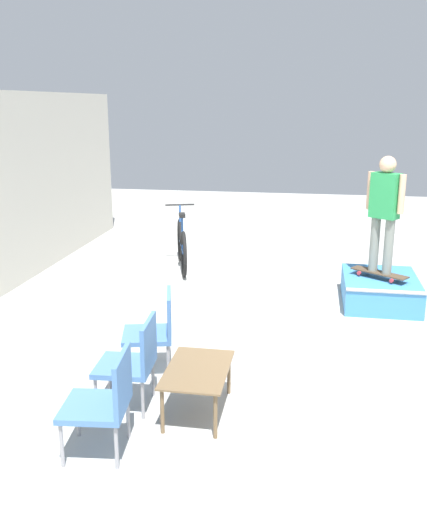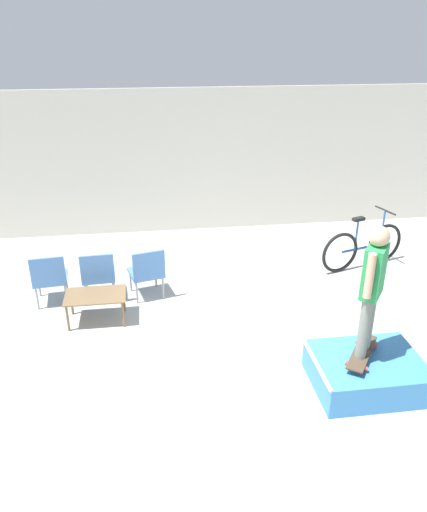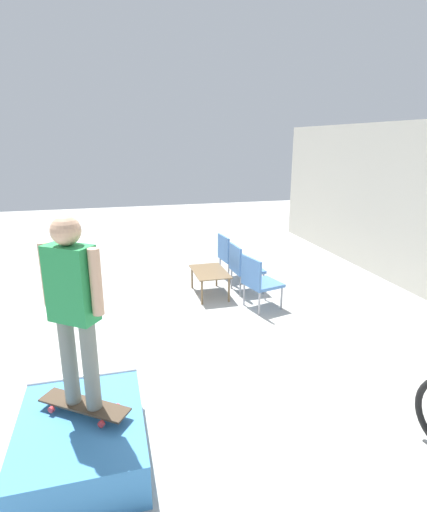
# 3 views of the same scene
# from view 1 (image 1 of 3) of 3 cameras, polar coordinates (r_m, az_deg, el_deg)

# --- Properties ---
(ground_plane) EXTENTS (24.00, 24.00, 0.00)m
(ground_plane) POSITION_cam_1_polar(r_m,az_deg,el_deg) (6.99, 12.67, -9.09)
(ground_plane) COLOR #A8A8A3
(skate_ramp_box) EXTENTS (1.34, 1.04, 0.42)m
(skate_ramp_box) POSITION_cam_1_polar(r_m,az_deg,el_deg) (8.61, 16.30, -3.28)
(skate_ramp_box) COLOR #3D84C6
(skate_ramp_box) RESTS_ON ground_plane
(skateboard_on_ramp) EXTENTS (0.64, 0.79, 0.07)m
(skateboard_on_ramp) POSITION_cam_1_polar(r_m,az_deg,el_deg) (8.45, 16.24, -1.64)
(skateboard_on_ramp) COLOR #473828
(skateboard_on_ramp) RESTS_ON skate_ramp_box
(person_skater) EXTENTS (0.39, 0.47, 1.64)m
(person_skater) POSITION_cam_1_polar(r_m,az_deg,el_deg) (8.23, 16.74, 4.84)
(person_skater) COLOR gray
(person_skater) RESTS_ON skateboard_on_ramp
(coffee_table) EXTENTS (0.90, 0.57, 0.45)m
(coffee_table) POSITION_cam_1_polar(r_m,az_deg,el_deg) (5.39, -1.60, -11.68)
(coffee_table) COLOR brown
(coffee_table) RESTS_ON ground_plane
(patio_chair_left) EXTENTS (0.57, 0.57, 0.88)m
(patio_chair_left) POSITION_cam_1_polar(r_m,az_deg,el_deg) (4.86, -10.76, -13.82)
(patio_chair_left) COLOR #99999E
(patio_chair_left) RESTS_ON ground_plane
(patio_chair_center) EXTENTS (0.55, 0.55, 0.88)m
(patio_chair_center) POSITION_cam_1_polar(r_m,az_deg,el_deg) (5.49, -7.98, -10.14)
(patio_chair_center) COLOR #99999E
(patio_chair_center) RESTS_ON ground_plane
(patio_chair_right) EXTENTS (0.63, 0.63, 0.88)m
(patio_chair_right) POSITION_cam_1_polar(r_m,az_deg,el_deg) (6.17, -5.81, -7.14)
(patio_chair_right) COLOR #99999E
(patio_chair_right) RESTS_ON ground_plane
(bicycle) EXTENTS (1.74, 0.66, 1.07)m
(bicycle) POSITION_cam_1_polar(r_m,az_deg,el_deg) (10.00, -3.19, 1.08)
(bicycle) COLOR black
(bicycle) RESTS_ON ground_plane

